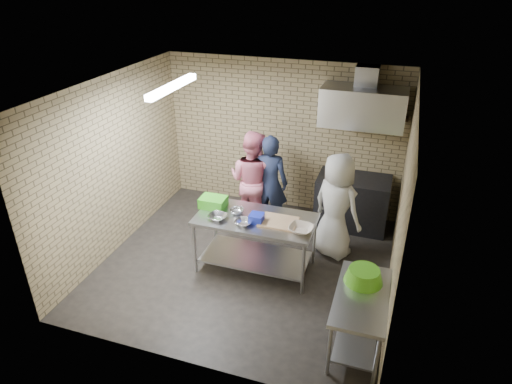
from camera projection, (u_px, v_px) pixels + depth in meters
The scene contains 26 objects.
floor at pixel (246, 264), 6.88m from camera, with size 4.20×4.20×0.00m, color black.
ceiling at pixel (243, 88), 5.64m from camera, with size 4.20×4.20×0.00m, color black.
back_wall at pixel (283, 137), 7.95m from camera, with size 4.20×0.06×2.70m, color #9A8760.
front_wall at pixel (179, 267), 4.57m from camera, with size 4.20×0.06×2.70m, color #9A8760.
left_wall at pixel (115, 165), 6.85m from camera, with size 0.06×4.00×2.70m, color #9A8760.
right_wall at pixel (402, 208), 5.68m from camera, with size 0.06×4.00×2.70m, color #9A8760.
prep_table at pixel (255, 243), 6.62m from camera, with size 1.71×0.85×0.85m, color #AFB1B6.
side_counter at pixel (359, 320), 5.28m from camera, with size 0.60×1.20×0.75m, color silver.
stove at pixel (352, 202), 7.69m from camera, with size 1.20×0.70×0.90m, color black.
range_hood at pixel (363, 107), 6.98m from camera, with size 1.30×0.60×0.60m, color silver.
hood_duct at pixel (367, 76), 6.90m from camera, with size 0.35×0.30×0.30m, color #A5A8AD.
wall_shelf at pixel (382, 116), 7.13m from camera, with size 0.80×0.20×0.04m, color #3F2B19.
fluorescent_fixture at pixel (172, 87), 5.95m from camera, with size 0.10×1.25×0.08m, color white.
green_crate at pixel (213, 202), 6.69m from camera, with size 0.38×0.28×0.15m, color green.
blue_tub at pixel (257, 218), 6.30m from camera, with size 0.19×0.19×0.12m, color #1828B6.
cutting_board at pixel (279, 222), 6.30m from camera, with size 0.52×0.40×0.03m, color tan.
mixing_bowl_a at pixel (217, 217), 6.38m from camera, with size 0.27×0.27×0.07m, color #B1B2B8.
mixing_bowl_b at pixel (237, 211), 6.54m from camera, with size 0.20×0.20×0.06m, color silver.
mixing_bowl_c at pixel (244, 223), 6.25m from camera, with size 0.25×0.25×0.06m, color silver.
ceramic_bowl at pixel (301, 229), 6.08m from camera, with size 0.33×0.33×0.08m, color #C4B29D.
green_basin at pixel (364, 275), 5.29m from camera, with size 0.46×0.46×0.17m, color #59C626, non-canonical shape.
bottle_red at pixel (367, 108), 7.15m from camera, with size 0.07×0.07×0.18m, color #B22619.
bottle_green at pixel (393, 112), 7.05m from camera, with size 0.06×0.06×0.15m, color green.
man_navy at pixel (270, 183), 7.45m from camera, with size 0.61×0.40×1.68m, color #151936.
woman_pink at pixel (252, 180), 7.52m from camera, with size 0.83×0.65×1.71m, color pink.
woman_white at pixel (336, 206), 6.76m from camera, with size 0.82×0.53×1.68m, color silver.
Camera 1 is at (1.91, -5.28, 4.13)m, focal length 31.63 mm.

